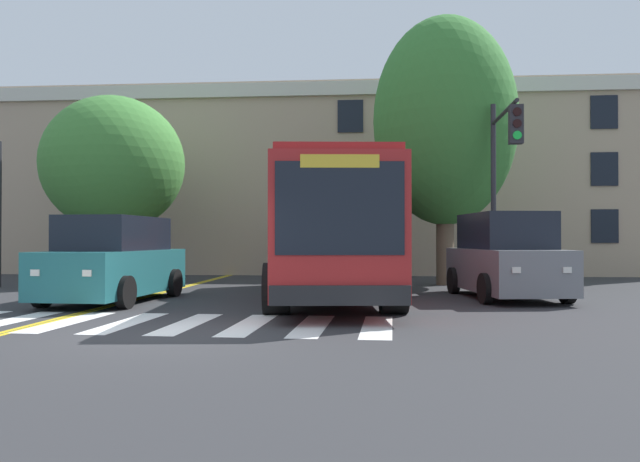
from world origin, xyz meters
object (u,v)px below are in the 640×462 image
car_teal_near_lane (114,261)px  street_tree_curbside_small (113,164)px  car_grey_far_lane (505,258)px  traffic_light_near_corner (502,163)px  city_bus (330,230)px  car_navy_behind_bus (331,250)px  street_tree_curbside_large (445,121)px

car_teal_near_lane → street_tree_curbside_small: 8.06m
car_grey_far_lane → traffic_light_near_corner: 2.87m
car_grey_far_lane → car_teal_near_lane: bearing=-170.0°
street_tree_curbside_small → city_bus: bearing=-33.7°
car_teal_near_lane → car_navy_behind_bus: (4.78, 11.29, 0.08)m
car_navy_behind_bus → street_tree_curbside_small: size_ratio=0.68×
car_grey_far_lane → traffic_light_near_corner: size_ratio=0.88×
car_navy_behind_bus → street_tree_curbside_large: 7.83m
traffic_light_near_corner → car_grey_far_lane: bearing=-97.6°
traffic_light_near_corner → street_tree_curbside_large: size_ratio=0.61×
street_tree_curbside_large → car_teal_near_lane: bearing=-144.1°
city_bus → car_teal_near_lane: bearing=-167.5°
city_bus → car_grey_far_lane: 4.77m
car_teal_near_lane → car_navy_behind_bus: bearing=67.1°
car_grey_far_lane → car_navy_behind_bus: bearing=119.1°
traffic_light_near_corner → street_tree_curbside_large: street_tree_curbside_large is taller
car_navy_behind_bus → traffic_light_near_corner: bearing=-57.4°
city_bus → street_tree_curbside_large: bearing=55.7°
city_bus → car_grey_far_lane: size_ratio=2.18×
street_tree_curbside_large → car_navy_behind_bus: bearing=131.9°
traffic_light_near_corner → street_tree_curbside_small: street_tree_curbside_small is taller
car_teal_near_lane → street_tree_curbside_large: bearing=35.9°
car_navy_behind_bus → street_tree_curbside_small: bearing=-149.5°
car_grey_far_lane → car_navy_behind_bus: size_ratio=1.00×
traffic_light_near_corner → street_tree_curbside_large: (-1.17, 3.74, 1.91)m
traffic_light_near_corner → car_teal_near_lane: bearing=-164.7°
city_bus → traffic_light_near_corner: traffic_light_near_corner is taller
traffic_light_near_corner → car_navy_behind_bus: bearing=122.6°
city_bus → street_tree_curbside_small: 10.31m
traffic_light_near_corner → street_tree_curbside_large: 4.36m
city_bus → traffic_light_near_corner: bearing=18.4°
city_bus → traffic_light_near_corner: 5.43m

